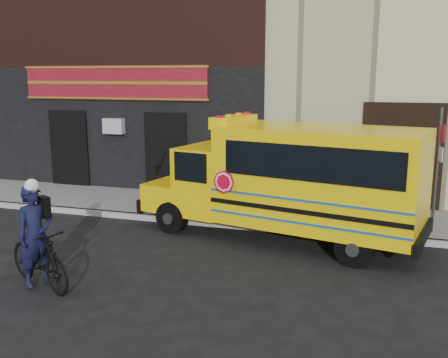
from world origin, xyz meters
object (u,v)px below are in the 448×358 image
school_bus (293,178)px  cyclist (36,238)px  bicycle (39,257)px  sign_pole (437,168)px

school_bus → cyclist: (-4.08, -4.07, -0.56)m
bicycle → cyclist: bearing=100.0°
bicycle → cyclist: size_ratio=1.03×
school_bus → cyclist: bearing=-135.1°
bicycle → school_bus: bearing=-20.5°
sign_pole → bicycle: bearing=-144.3°
school_bus → sign_pole: size_ratio=2.28×
school_bus → cyclist: 5.79m
sign_pole → bicycle: sign_pole is taller
cyclist → sign_pole: bearing=-27.4°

